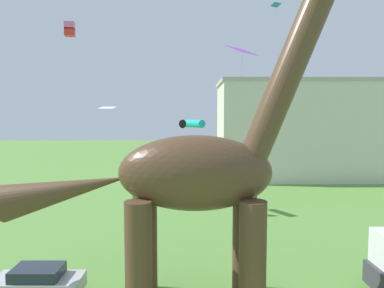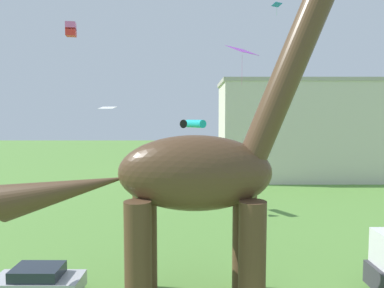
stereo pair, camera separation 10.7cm
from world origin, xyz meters
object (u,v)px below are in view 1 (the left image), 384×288
(parked_sedan_left, at_px, (38,282))
(kite_far_right, at_px, (70,29))
(kite_mid_right, at_px, (319,1))
(kite_near_low, at_px, (191,124))
(dinosaur_sculpture, at_px, (193,173))
(kite_high_right, at_px, (242,51))
(kite_mid_center, at_px, (276,5))
(kite_near_high, at_px, (107,108))

(parked_sedan_left, distance_m, kite_far_right, 24.50)
(kite_mid_right, bearing_deg, kite_near_low, 154.91)
(kite_mid_right, bearing_deg, dinosaur_sculpture, -129.45)
(kite_high_right, height_order, kite_mid_center, kite_mid_center)
(dinosaur_sculpture, bearing_deg, kite_mid_center, 53.18)
(kite_mid_right, xyz_separation_m, kite_far_right, (-21.42, 6.44, -0.61))
(dinosaur_sculpture, height_order, kite_mid_right, kite_mid_right)
(kite_far_right, height_order, kite_near_low, kite_far_right)
(kite_near_high, relative_size, kite_near_low, 0.33)
(kite_high_right, distance_m, kite_near_low, 14.69)
(kite_near_high, relative_size, kite_mid_center, 0.93)
(kite_near_low, bearing_deg, kite_near_high, -106.53)
(parked_sedan_left, distance_m, kite_mid_center, 25.79)
(kite_high_right, bearing_deg, kite_near_high, -174.55)
(kite_far_right, bearing_deg, parked_sedan_left, -77.06)
(dinosaur_sculpture, xyz_separation_m, kite_high_right, (2.55, 2.67, 5.98))
(kite_mid_center, bearing_deg, dinosaur_sculpture, -116.85)
(parked_sedan_left, distance_m, kite_near_high, 9.09)
(kite_high_right, bearing_deg, kite_mid_center, 68.41)
(kite_far_right, distance_m, kite_near_low, 14.74)
(parked_sedan_left, xyz_separation_m, kite_mid_center, (14.34, 13.02, 17.03))
(dinosaur_sculpture, xyz_separation_m, kite_far_right, (-11.59, 18.39, 10.87))
(parked_sedan_left, bearing_deg, kite_far_right, 103.24)
(kite_high_right, height_order, kite_near_high, kite_high_right)
(kite_high_right, distance_m, kite_mid_center, 12.99)
(parked_sedan_left, bearing_deg, kite_high_right, 12.44)
(kite_high_right, bearing_deg, parked_sedan_left, -167.86)
(parked_sedan_left, relative_size, kite_far_right, 3.25)
(parked_sedan_left, relative_size, kite_mid_right, 3.78)
(kite_near_high, distance_m, kite_mid_center, 18.24)
(parked_sedan_left, height_order, kite_near_low, kite_near_low)
(kite_mid_right, relative_size, kite_far_right, 0.86)
(dinosaur_sculpture, height_order, kite_near_high, dinosaur_sculpture)
(kite_near_low, bearing_deg, kite_high_right, -79.49)
(dinosaur_sculpture, relative_size, kite_near_high, 18.76)
(kite_near_high, xyz_separation_m, kite_near_low, (4.31, 14.54, -1.09))
(kite_far_right, relative_size, kite_mid_center, 1.33)
(kite_mid_right, xyz_separation_m, kite_near_low, (-9.85, 4.61, -9.55))
(kite_high_right, xyz_separation_m, kite_mid_right, (7.27, 9.27, 5.49))
(dinosaur_sculpture, height_order, kite_far_right, kite_far_right)
(dinosaur_sculpture, distance_m, kite_mid_right, 19.26)
(parked_sedan_left, xyz_separation_m, kite_far_right, (-4.11, 17.87, 16.25))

